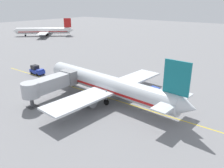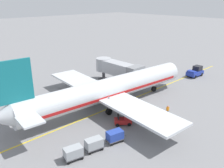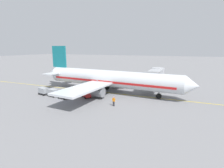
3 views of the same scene
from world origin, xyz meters
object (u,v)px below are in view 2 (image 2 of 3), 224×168
Objects in this scene: parked_airliner at (109,90)px; jet_bridge at (118,69)px; baggage_cart_third_in_train at (73,152)px; pushback_tractor at (195,72)px; baggage_cart_front at (115,136)px; baggage_tug_lead at (123,120)px; baggage_cart_second_in_train at (94,144)px; ground_crew_wing_walker at (168,110)px.

jet_bridge is (-7.21, 9.20, 0.27)m from parked_airliner.
baggage_cart_third_in_train is (7.59, -12.42, -2.24)m from parked_airliner.
pushback_tractor reaches higher than baggage_cart_front.
baggage_tug_lead is (4.34, -28.95, -0.39)m from pushback_tractor.
jet_bridge is at bearing 128.72° from baggage_cart_second_in_train.
jet_bridge reaches higher than baggage_cart_third_in_train.
parked_airliner is at bearing 121.42° from baggage_cart_third_in_train.
baggage_tug_lead is 4.68m from baggage_cart_front.
baggage_cart_third_in_train is (-0.73, -5.93, 0.00)m from baggage_cart_front.
jet_bridge is 24.19m from baggage_cart_second_in_train.
ground_crew_wing_walker is at bearing 69.40° from baggage_tug_lead.
baggage_cart_second_in_train is (15.05, -18.77, -2.50)m from jet_bridge.
pushback_tractor is 29.28m from baggage_tug_lead.
baggage_cart_front is at bearing -78.50° from pushback_tractor.
baggage_cart_third_in_train is (1.63, -9.95, 0.24)m from baggage_tug_lead.
parked_airliner is 3.03× the size of jet_bridge.
jet_bridge is 22.22m from baggage_cart_front.
ground_crew_wing_walker is (0.82, 14.34, 0.00)m from baggage_cart_second_in_train.
baggage_cart_front is 1.76× the size of ground_crew_wing_walker.
baggage_cart_third_in_train is 17.22m from ground_crew_wing_walker.
parked_airliner is 14.72m from baggage_cart_third_in_train.
baggage_cart_front is 3.11m from baggage_cart_second_in_train.
parked_airliner is 12.54× the size of baggage_cart_front.
baggage_tug_lead is (13.16, -11.67, -2.74)m from jet_bridge.
baggage_cart_second_in_train is at bearing -93.28° from ground_crew_wing_walker.
jet_bridge reaches higher than baggage_cart_second_in_train.
jet_bridge reaches higher than ground_crew_wing_walker.
baggage_cart_third_in_train is at bearing -93.60° from ground_crew_wing_walker.
baggage_tug_lead reaches higher than baggage_cart_front.
ground_crew_wing_walker is (0.35, 11.26, 0.00)m from baggage_cart_front.
jet_bridge is at bearing 124.38° from baggage_cart_third_in_train.
baggage_cart_third_in_train is at bearing -97.03° from baggage_cart_front.
baggage_cart_third_in_train is (-0.26, -2.85, 0.00)m from baggage_cart_second_in_train.
parked_airliner is 12.54× the size of baggage_cart_third_in_train.
pushback_tractor reaches higher than baggage_cart_third_in_train.
parked_airliner is 22.10× the size of ground_crew_wing_walker.
baggage_tug_lead is 7.36m from baggage_cart_second_in_train.
jet_bridge is 4.54× the size of baggage_tug_lead.
baggage_tug_lead is at bearing 120.42° from baggage_cart_front.
parked_airliner is 8.34× the size of pushback_tractor.
baggage_cart_second_in_train is (1.89, -7.11, 0.24)m from baggage_tug_lead.
jet_bridge is 26.32m from baggage_cart_third_in_train.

